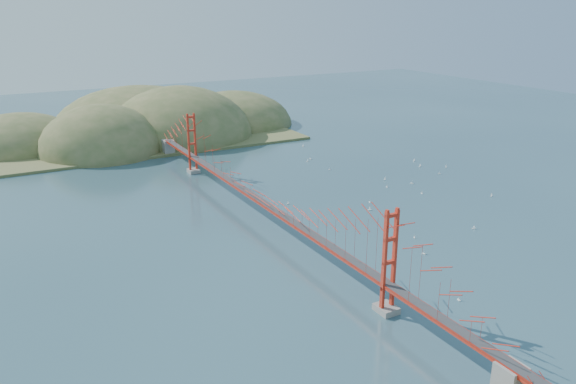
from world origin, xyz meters
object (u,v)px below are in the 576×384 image
bridge (260,177)px  sailboat_2 (474,228)px  sailboat_0 (387,187)px  sailboat_1 (412,183)px

bridge → sailboat_2: 32.20m
sailboat_2 → sailboat_0: (1.31, 21.91, -0.01)m
sailboat_2 → sailboat_0: bearing=86.6°
bridge → sailboat_1: (32.68, 3.65, -6.85)m
bridge → sailboat_2: bridge is taller
sailboat_1 → bridge: bearing=-173.6°
bridge → sailboat_0: size_ratio=168.35×
sailboat_0 → sailboat_2: bearing=-93.4°
bridge → sailboat_1: bridge is taller
bridge → sailboat_2: (25.99, -17.73, -6.86)m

